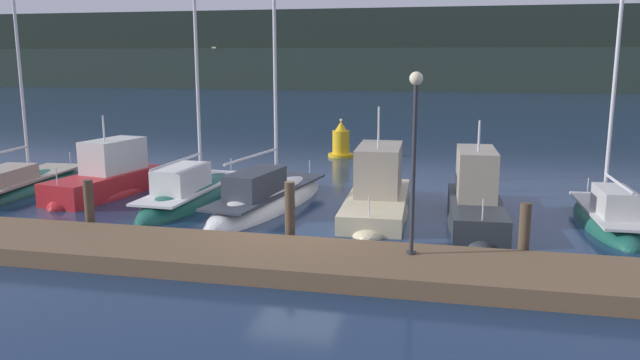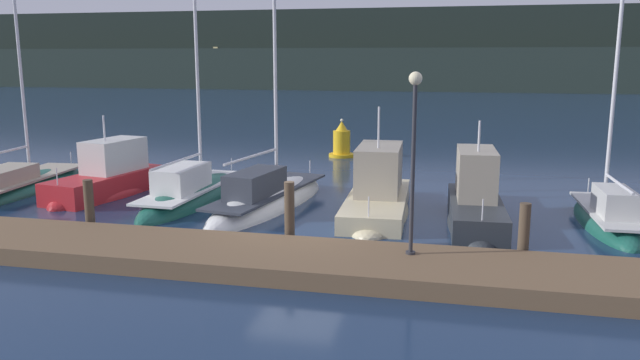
{
  "view_description": "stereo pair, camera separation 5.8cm",
  "coord_description": "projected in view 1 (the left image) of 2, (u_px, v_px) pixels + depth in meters",
  "views": [
    {
      "loc": [
        4.44,
        -16.64,
        5.19
      ],
      "look_at": [
        0.0,
        3.06,
        1.2
      ],
      "focal_mm": 35.0,
      "sensor_mm": 36.0,
      "label": 1
    },
    {
      "loc": [
        4.5,
        -16.63,
        5.19
      ],
      "look_at": [
        0.0,
        3.06,
        1.2
      ],
      "focal_mm": 35.0,
      "sensor_mm": 36.0,
      "label": 2
    }
  ],
  "objects": [
    {
      "name": "ground_plane",
      "position": [
        297.0,
        241.0,
        17.89
      ],
      "size": [
        400.0,
        400.0,
        0.0
      ],
      "primitive_type": "plane",
      "color": "#192D4C"
    },
    {
      "name": "dock",
      "position": [
        273.0,
        259.0,
        15.6
      ],
      "size": [
        31.86,
        2.8,
        0.45
      ],
      "primitive_type": "cube",
      "color": "brown",
      "rests_on": "ground"
    },
    {
      "name": "mooring_pile_1",
      "position": [
        89.0,
        207.0,
        18.39
      ],
      "size": [
        0.28,
        0.28,
        1.66
      ],
      "primitive_type": "cylinder",
      "color": "#4C3D2D",
      "rests_on": "ground"
    },
    {
      "name": "mooring_pile_2",
      "position": [
        290.0,
        215.0,
        17.04
      ],
      "size": [
        0.28,
        0.28,
        1.87
      ],
      "primitive_type": "cylinder",
      "color": "#4C3D2D",
      "rests_on": "ground"
    },
    {
      "name": "mooring_pile_3",
      "position": [
        524.0,
        234.0,
        15.74
      ],
      "size": [
        0.28,
        0.28,
        1.6
      ],
      "primitive_type": "cylinder",
      "color": "#4C3D2D",
      "rests_on": "ground"
    },
    {
      "name": "sailboat_berth_1",
      "position": [
        19.0,
        188.0,
        24.6
      ],
      "size": [
        2.85,
        8.36,
        12.8
      ],
      "color": "#195647",
      "rests_on": "ground"
    },
    {
      "name": "motorboat_berth_2",
      "position": [
        107.0,
        186.0,
        23.81
      ],
      "size": [
        2.85,
        5.81,
        3.71
      ],
      "color": "red",
      "rests_on": "ground"
    },
    {
      "name": "sailboat_berth_3",
      "position": [
        193.0,
        197.0,
        22.86
      ],
      "size": [
        2.18,
        7.75,
        9.68
      ],
      "color": "#195647",
      "rests_on": "ground"
    },
    {
      "name": "sailboat_berth_4",
      "position": [
        268.0,
        203.0,
        21.94
      ],
      "size": [
        3.15,
        8.34,
        12.99
      ],
      "color": "white",
      "rests_on": "ground"
    },
    {
      "name": "motorboat_berth_5",
      "position": [
        377.0,
        200.0,
        21.24
      ],
      "size": [
        2.45,
        6.92,
        4.14
      ],
      "color": "beige",
      "rests_on": "ground"
    },
    {
      "name": "motorboat_berth_6",
      "position": [
        475.0,
        210.0,
        19.71
      ],
      "size": [
        2.0,
        5.91,
        3.8
      ],
      "color": "#2D3338",
      "rests_on": "ground"
    },
    {
      "name": "sailboat_berth_7",
      "position": [
        607.0,
        220.0,
        19.54
      ],
      "size": [
        1.76,
        6.02,
        8.89
      ],
      "color": "#195647",
      "rests_on": "ground"
    },
    {
      "name": "channel_buoy",
      "position": [
        341.0,
        143.0,
        32.92
      ],
      "size": [
        1.35,
        1.35,
        2.01
      ],
      "color": "gold",
      "rests_on": "ground"
    },
    {
      "name": "dock_lamppost",
      "position": [
        415.0,
        135.0,
        14.73
      ],
      "size": [
        0.32,
        0.32,
        4.41
      ],
      "color": "#2D2D33",
      "rests_on": "dock"
    },
    {
      "name": "hillside_backdrop",
      "position": [
        428.0,
        52.0,
        106.62
      ],
      "size": [
        240.0,
        23.0,
        13.06
      ],
      "color": "#1E2823",
      "rests_on": "ground"
    }
  ]
}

